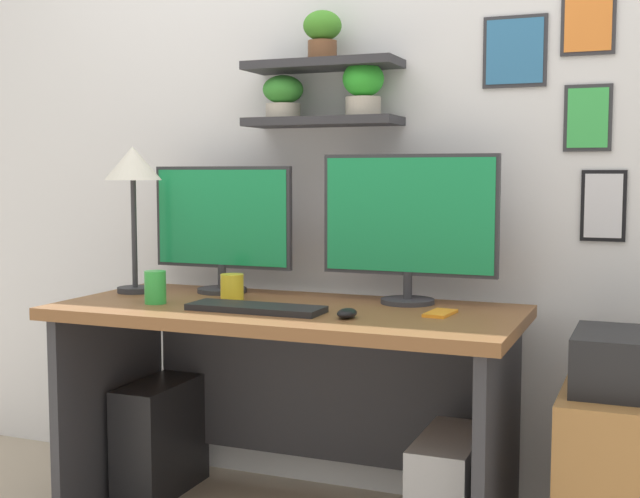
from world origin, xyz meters
The scene contains 13 objects.
back_wall_assembly centered at (0.01, 0.44, 1.36)m, with size 4.40×0.24×2.70m.
desk centered at (0.00, 0.05, 0.54)m, with size 1.52×0.68×0.75m.
monitor_left centered at (-0.35, 0.22, 1.00)m, with size 0.54×0.18×0.46m.
monitor_right centered at (0.35, 0.22, 1.02)m, with size 0.60×0.18×0.50m.
keyboard centered at (-0.05, -0.12, 0.76)m, with size 0.44×0.14×0.02m, color black.
computer_mouse centered at (0.26, -0.13, 0.77)m, with size 0.06×0.09×0.03m, color black.
desk_lamp centered at (-0.65, 0.09, 1.19)m, with size 0.21×0.21×0.53m.
cell_phone centered at (0.51, 0.03, 0.76)m, with size 0.07×0.14×0.01m, color orange.
coffee_mug centered at (-0.23, 0.06, 0.80)m, with size 0.08×0.08×0.09m, color yellow.
water_cup centered at (-0.43, -0.11, 0.81)m, with size 0.07×0.07×0.11m, color green.
drawer_cabinet centered at (1.09, 0.05, 0.28)m, with size 0.44×0.50×0.56m, color #9E6B38.
computer_tower_left centered at (-0.57, 0.12, 0.21)m, with size 0.18×0.40×0.42m, color black.
computer_tower_right centered at (0.55, -0.01, 0.19)m, with size 0.18×0.40×0.38m, color #99999E.
Camera 1 is at (1.12, -2.48, 1.19)m, focal length 47.09 mm.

